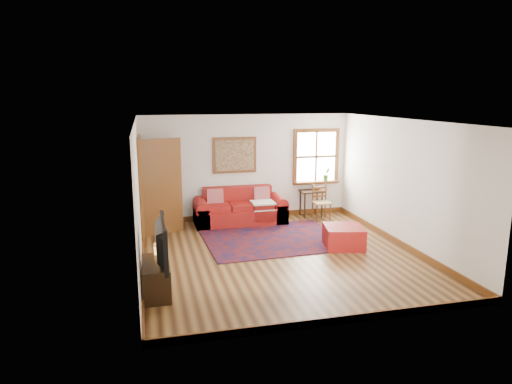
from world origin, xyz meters
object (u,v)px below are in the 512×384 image
object	(u,v)px
red_leather_sofa	(240,211)
side_table	(311,195)
ladder_back_chair	(321,201)
media_cabinet	(156,278)
red_ottoman	(344,237)

from	to	relation	value
red_leather_sofa	side_table	distance (m)	1.85
red_leather_sofa	ladder_back_chair	world-z (taller)	ladder_back_chair
media_cabinet	ladder_back_chair	bearing A→B (deg)	40.53
red_leather_sofa	side_table	size ratio (longest dim) A/B	3.23
red_ottoman	media_cabinet	bearing A→B (deg)	-147.43
side_table	media_cabinet	distance (m)	5.34
red_leather_sofa	side_table	xyz separation A→B (m)	(1.82, 0.15, 0.26)
side_table	media_cabinet	bearing A→B (deg)	-136.14
red_ottoman	side_table	world-z (taller)	side_table
red_ottoman	media_cabinet	world-z (taller)	media_cabinet
red_ottoman	side_table	bearing A→B (deg)	97.68
red_ottoman	ladder_back_chair	size ratio (longest dim) A/B	0.87
ladder_back_chair	media_cabinet	distance (m)	5.24
side_table	ladder_back_chair	xyz separation A→B (m)	(0.14, -0.29, -0.08)
side_table	red_ottoman	bearing A→B (deg)	-94.76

